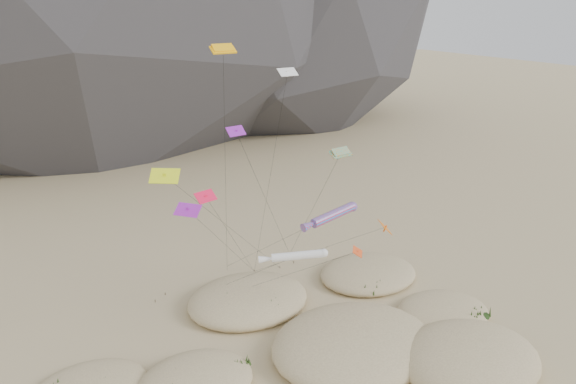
{
  "coord_description": "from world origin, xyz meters",
  "views": [
    {
      "loc": [
        -26.59,
        -33.88,
        33.35
      ],
      "look_at": [
        1.27,
        12.0,
        14.61
      ],
      "focal_mm": 35.0,
      "sensor_mm": 36.0,
      "label": 1
    }
  ],
  "objects": [
    {
      "name": "dunes",
      "position": [
        0.08,
        2.52,
        0.72
      ],
      "size": [
        46.93,
        37.02,
        4.13
      ],
      "color": "#CCB789",
      "rests_on": "ground"
    },
    {
      "name": "kite_stakes",
      "position": [
        1.22,
        22.83,
        0.15
      ],
      "size": [
        23.6,
        4.81,
        0.3
      ],
      "color": "#3F2D1E",
      "rests_on": "ground"
    },
    {
      "name": "ground",
      "position": [
        0.0,
        0.0,
        0.0
      ],
      "size": [
        500.0,
        500.0,
        0.0
      ],
      "primitive_type": "plane",
      "color": "#CCB789",
      "rests_on": "ground"
    },
    {
      "name": "delta_kites",
      "position": [
        -1.87,
        11.54,
        15.76
      ],
      "size": [
        26.86,
        17.51,
        26.1
      ],
      "color": "orange",
      "rests_on": "ground"
    },
    {
      "name": "rainbow_tube_kite",
      "position": [
        5.3,
        9.93,
        11.92
      ],
      "size": [
        8.0,
        17.82,
        12.76
      ],
      "color": "red",
      "rests_on": "ground"
    },
    {
      "name": "multi_parafoil",
      "position": [
        6.59,
        10.55,
        18.17
      ],
      "size": [
        4.47,
        15.81,
        18.85
      ],
      "color": "orange",
      "rests_on": "ground"
    },
    {
      "name": "white_tube_kite",
      "position": [
        -0.89,
        7.21,
        9.96
      ],
      "size": [
        6.14,
        16.37,
        10.63
      ],
      "color": "silver",
      "rests_on": "ground"
    },
    {
      "name": "orange_parafoil",
      "position": [
        -4.01,
        14.93,
        28.36
      ],
      "size": [
        5.7,
        11.44,
        29.25
      ],
      "color": "#F4A90C",
      "rests_on": "ground"
    },
    {
      "name": "dune_grass",
      "position": [
        -0.12,
        3.51,
        0.85
      ],
      "size": [
        44.15,
        26.86,
        1.5
      ],
      "color": "black",
      "rests_on": "ground"
    }
  ]
}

